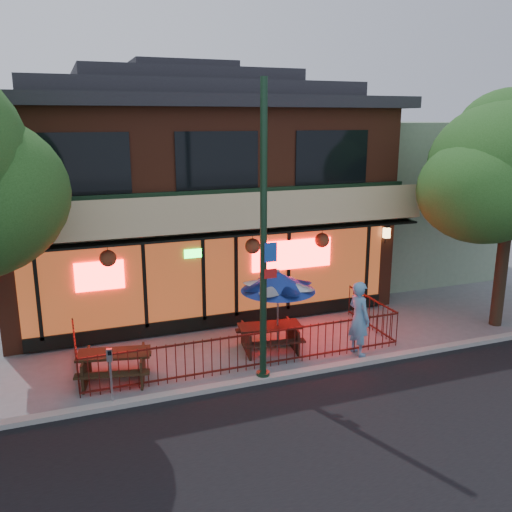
% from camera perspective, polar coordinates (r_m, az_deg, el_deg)
% --- Properties ---
extents(ground, '(80.00, 80.00, 0.00)m').
position_cam_1_polar(ground, '(13.79, 0.13, -12.15)').
color(ground, gray).
rests_on(ground, ground).
extents(curb, '(80.00, 0.25, 0.12)m').
position_cam_1_polar(curb, '(13.34, 0.90, -12.82)').
color(curb, '#999993').
rests_on(curb, ground).
extents(restaurant_building, '(12.96, 9.49, 8.05)m').
position_cam_1_polar(restaurant_building, '(19.27, -7.38, 8.16)').
color(restaurant_building, brown).
rests_on(restaurant_building, ground).
extents(neighbor_building, '(6.00, 7.00, 6.00)m').
position_cam_1_polar(neighbor_building, '(23.64, 14.24, 6.20)').
color(neighbor_building, gray).
rests_on(neighbor_building, ground).
extents(patio_fence, '(8.44, 2.62, 1.00)m').
position_cam_1_polar(patio_fence, '(13.95, -0.61, -8.97)').
color(patio_fence, '#4B1510').
rests_on(patio_fence, ground).
extents(street_light, '(0.43, 0.32, 7.00)m').
position_cam_1_polar(street_light, '(12.34, 0.80, 0.26)').
color(street_light, '#16311F').
rests_on(street_light, ground).
extents(picnic_table_left, '(1.93, 1.63, 0.73)m').
position_cam_1_polar(picnic_table_left, '(13.63, -14.69, -10.76)').
color(picnic_table_left, '#322212').
rests_on(picnic_table_left, ground).
extents(picnic_table_right, '(1.84, 1.51, 0.72)m').
position_cam_1_polar(picnic_table_right, '(14.85, 1.44, -8.15)').
color(picnic_table_right, '#351A12').
rests_on(picnic_table_right, ground).
extents(patio_umbrella, '(2.00, 1.99, 2.28)m').
position_cam_1_polar(patio_umbrella, '(14.38, 2.34, -2.69)').
color(patio_umbrella, gray).
rests_on(patio_umbrella, ground).
extents(pedestrian, '(0.59, 0.80, 2.02)m').
position_cam_1_polar(pedestrian, '(14.65, 10.78, -6.46)').
color(pedestrian, '#649DC9').
rests_on(pedestrian, ground).
extents(parking_meter_near, '(0.14, 0.13, 1.35)m').
position_cam_1_polar(parking_meter_near, '(12.35, -15.09, -11.27)').
color(parking_meter_near, '#9A9BA2').
rests_on(parking_meter_near, ground).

